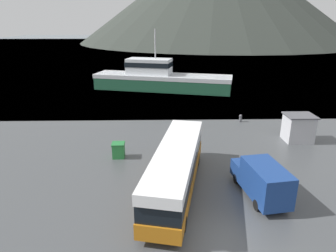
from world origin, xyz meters
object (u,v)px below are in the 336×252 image
fishing_boat (160,78)px  storage_bin (119,150)px  small_boat (211,86)px  delivery_van (262,179)px  dock_kiosk (298,128)px  tour_bus (176,167)px

fishing_boat → storage_bin: (-3.54, -27.27, -1.31)m
storage_bin → small_boat: size_ratio=0.24×
delivery_van → dock_kiosk: size_ratio=2.04×
tour_bus → storage_bin: 7.28m
small_boat → delivery_van: bearing=82.1°
dock_kiosk → small_boat: dock_kiosk is taller
dock_kiosk → small_boat: bearing=100.6°
delivery_van → tour_bus: bearing=161.5°
dock_kiosk → delivery_van: bearing=-124.6°
tour_bus → delivery_van: bearing=2.1°
delivery_van → small_boat: 34.50m
tour_bus → fishing_boat: fishing_boat is taller
delivery_van → dock_kiosk: dock_kiosk is taller
tour_bus → small_boat: (7.81, 33.45, -1.42)m
storage_bin → dock_kiosk: (17.11, 3.45, 0.66)m
fishing_boat → storage_bin: fishing_boat is taller
fishing_boat → small_boat: size_ratio=4.25×
tour_bus → dock_kiosk: 15.28m
tour_bus → small_boat: tour_bus is taller
tour_bus → storage_bin: tour_bus is taller
storage_bin → dock_kiosk: 17.47m
delivery_van → storage_bin: (-10.32, 6.42, -0.63)m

